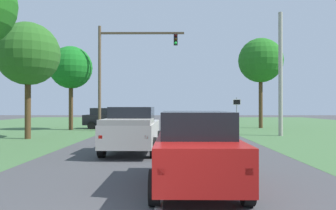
# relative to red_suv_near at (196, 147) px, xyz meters

# --- Properties ---
(ground_plane) EXTENTS (120.00, 120.00, 0.00)m
(ground_plane) POSITION_rel_red_suv_near_xyz_m (-0.85, 8.67, -0.98)
(ground_plane) COLOR #424244
(red_suv_near) EXTENTS (2.10, 4.65, 1.86)m
(red_suv_near) POSITION_rel_red_suv_near_xyz_m (0.00, 0.00, 0.00)
(red_suv_near) COLOR #9E1411
(red_suv_near) RESTS_ON ground_plane
(pickup_truck_lead) EXTENTS (2.32, 5.60, 1.97)m
(pickup_truck_lead) POSITION_rel_red_suv_near_xyz_m (-2.26, 6.25, 0.02)
(pickup_truck_lead) COLOR #B7B2A8
(pickup_truck_lead) RESTS_ON ground_plane
(traffic_light) EXTENTS (7.13, 0.40, 8.68)m
(traffic_light) POSITION_rel_red_suv_near_xyz_m (-4.79, 19.05, 4.66)
(traffic_light) COLOR brown
(traffic_light) RESTS_ON ground_plane
(keep_moving_sign) EXTENTS (0.60, 0.09, 2.69)m
(keep_moving_sign) POSITION_rel_red_suv_near_xyz_m (4.48, 17.10, 0.73)
(keep_moving_sign) COLOR gray
(keep_moving_sign) RESTS_ON ground_plane
(oak_tree_right) EXTENTS (4.11, 4.11, 8.35)m
(oak_tree_right) POSITION_rel_red_suv_near_xyz_m (7.79, 22.46, 5.28)
(oak_tree_right) COLOR #4C351E
(oak_tree_right) RESTS_ON ground_plane
(crossing_suv_far) EXTENTS (4.34, 2.12, 1.86)m
(crossing_suv_far) POSITION_rel_red_suv_near_xyz_m (-6.25, 21.59, -0.01)
(crossing_suv_far) COLOR black
(crossing_suv_far) RESTS_ON ground_plane
(utility_pole_right) EXTENTS (0.28, 0.28, 8.43)m
(utility_pole_right) POSITION_rel_red_suv_near_xyz_m (6.90, 14.31, 3.23)
(utility_pole_right) COLOR #9E998E
(utility_pole_right) RESTS_ON ground_plane
(extra_tree_1) EXTENTS (3.87, 3.87, 7.19)m
(extra_tree_1) POSITION_rel_red_suv_near_xyz_m (-9.40, 12.08, 4.24)
(extra_tree_1) COLOR #4C351E
(extra_tree_1) RESTS_ON ground_plane
(extra_tree_2) EXTENTS (3.63, 3.63, 7.17)m
(extra_tree_2) POSITION_rel_red_suv_near_xyz_m (-9.14, 19.99, 4.34)
(extra_tree_2) COLOR #4C351E
(extra_tree_2) RESTS_ON ground_plane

